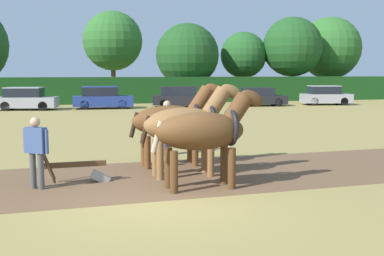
{
  "coord_description": "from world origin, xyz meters",
  "views": [
    {
      "loc": [
        -1.77,
        -9.26,
        2.63
      ],
      "look_at": [
        1.6,
        3.38,
        1.1
      ],
      "focal_mm": 45.0,
      "sensor_mm": 36.0,
      "label": 1
    }
  ],
  "objects_px": {
    "tree_left": "(113,41)",
    "parked_car_center": "(102,98)",
    "draft_horse_trail_left": "(174,120)",
    "plow": "(81,169)",
    "tree_center": "(244,55)",
    "tree_center_right": "(292,47)",
    "parked_car_far_right": "(325,96)",
    "tree_right": "(330,48)",
    "farmer_at_plow": "(36,148)",
    "tree_center_left": "(187,55)",
    "parked_car_right": "(260,97)",
    "draft_horse_lead_left": "(205,131)",
    "parked_car_center_right": "(181,97)",
    "farmer_beside_team": "(167,123)",
    "parked_car_center_left": "(26,99)",
    "draft_horse_lead_right": "(188,124)"
  },
  "relations": [
    {
      "from": "plow",
      "to": "farmer_at_plow",
      "type": "height_order",
      "value": "farmer_at_plow"
    },
    {
      "from": "draft_horse_trail_left",
      "to": "plow",
      "type": "distance_m",
      "value": 3.14
    },
    {
      "from": "plow",
      "to": "tree_center",
      "type": "bearing_deg",
      "value": 60.95
    },
    {
      "from": "tree_left",
      "to": "parked_car_center",
      "type": "distance_m",
      "value": 11.93
    },
    {
      "from": "tree_left",
      "to": "parked_car_center_left",
      "type": "relative_size",
      "value": 1.91
    },
    {
      "from": "farmer_at_plow",
      "to": "draft_horse_trail_left",
      "type": "bearing_deg",
      "value": -28.28
    },
    {
      "from": "parked_car_right",
      "to": "parked_car_center_left",
      "type": "bearing_deg",
      "value": -174.0
    },
    {
      "from": "plow",
      "to": "parked_car_right",
      "type": "xyz_separation_m",
      "value": [
        14.36,
        23.2,
        0.37
      ]
    },
    {
      "from": "draft_horse_trail_left",
      "to": "parked_car_center_left",
      "type": "height_order",
      "value": "draft_horse_trail_left"
    },
    {
      "from": "farmer_at_plow",
      "to": "tree_left",
      "type": "bearing_deg",
      "value": 25.92
    },
    {
      "from": "farmer_at_plow",
      "to": "parked_car_far_right",
      "type": "relative_size",
      "value": 0.39
    },
    {
      "from": "tree_left",
      "to": "tree_center",
      "type": "bearing_deg",
      "value": -5.02
    },
    {
      "from": "farmer_beside_team",
      "to": "parked_car_center_right",
      "type": "height_order",
      "value": "farmer_beside_team"
    },
    {
      "from": "tree_right",
      "to": "draft_horse_trail_left",
      "type": "xyz_separation_m",
      "value": [
        -24.2,
        -32.57,
        -3.82
      ]
    },
    {
      "from": "tree_center",
      "to": "farmer_at_plow",
      "type": "xyz_separation_m",
      "value": [
        -17.83,
        -33.6,
        -3.32
      ]
    },
    {
      "from": "farmer_beside_team",
      "to": "parked_car_center_left",
      "type": "relative_size",
      "value": 0.4
    },
    {
      "from": "plow",
      "to": "parked_car_center",
      "type": "relative_size",
      "value": 0.39
    },
    {
      "from": "tree_left",
      "to": "farmer_beside_team",
      "type": "height_order",
      "value": "tree_left"
    },
    {
      "from": "tree_left",
      "to": "plow",
      "type": "distance_m",
      "value": 34.99
    },
    {
      "from": "tree_left",
      "to": "plow",
      "type": "height_order",
      "value": "tree_left"
    },
    {
      "from": "draft_horse_lead_right",
      "to": "draft_horse_trail_left",
      "type": "distance_m",
      "value": 1.38
    },
    {
      "from": "tree_right",
      "to": "draft_horse_lead_right",
      "type": "relative_size",
      "value": 3.04
    },
    {
      "from": "tree_center_right",
      "to": "parked_car_center_right",
      "type": "distance_m",
      "value": 15.87
    },
    {
      "from": "tree_center",
      "to": "parked_car_right",
      "type": "height_order",
      "value": "tree_center"
    },
    {
      "from": "tree_left",
      "to": "parked_car_far_right",
      "type": "xyz_separation_m",
      "value": [
        15.73,
        -11.34,
        -4.77
      ]
    },
    {
      "from": "draft_horse_lead_left",
      "to": "plow",
      "type": "bearing_deg",
      "value": 152.42
    },
    {
      "from": "parked_car_center_left",
      "to": "parked_car_center_right",
      "type": "xyz_separation_m",
      "value": [
        11.1,
        0.25,
        -0.01
      ]
    },
    {
      "from": "draft_horse_lead_left",
      "to": "tree_right",
      "type": "bearing_deg",
      "value": 53.51
    },
    {
      "from": "draft_horse_trail_left",
      "to": "tree_left",
      "type": "bearing_deg",
      "value": 84.99
    },
    {
      "from": "draft_horse_lead_left",
      "to": "parked_car_center",
      "type": "distance_m",
      "value": 24.85
    },
    {
      "from": "plow",
      "to": "parked_car_center",
      "type": "bearing_deg",
      "value": 82.23
    },
    {
      "from": "draft_horse_lead_right",
      "to": "draft_horse_lead_left",
      "type": "bearing_deg",
      "value": -90.33
    },
    {
      "from": "draft_horse_trail_left",
      "to": "farmer_beside_team",
      "type": "bearing_deg",
      "value": 81.77
    },
    {
      "from": "tree_left",
      "to": "draft_horse_lead_left",
      "type": "distance_m",
      "value": 35.9
    },
    {
      "from": "tree_center_right",
      "to": "farmer_at_plow",
      "type": "distance_m",
      "value": 39.33
    },
    {
      "from": "tree_left",
      "to": "tree_center_left",
      "type": "relative_size",
      "value": 1.16
    },
    {
      "from": "tree_left",
      "to": "draft_horse_trail_left",
      "type": "height_order",
      "value": "tree_left"
    },
    {
      "from": "tree_right",
      "to": "plow",
      "type": "relative_size",
      "value": 4.98
    },
    {
      "from": "draft_horse_lead_left",
      "to": "farmer_at_plow",
      "type": "bearing_deg",
      "value": 163.89
    },
    {
      "from": "farmer_at_plow",
      "to": "parked_car_right",
      "type": "height_order",
      "value": "farmer_at_plow"
    },
    {
      "from": "tree_left",
      "to": "farmer_at_plow",
      "type": "relative_size",
      "value": 5.08
    },
    {
      "from": "draft_horse_lead_left",
      "to": "tree_center_left",
      "type": "bearing_deg",
      "value": 74.08
    },
    {
      "from": "draft_horse_lead_left",
      "to": "draft_horse_trail_left",
      "type": "relative_size",
      "value": 0.97
    },
    {
      "from": "tree_center_left",
      "to": "farmer_at_plow",
      "type": "distance_m",
      "value": 35.02
    },
    {
      "from": "tree_center",
      "to": "parked_car_center_right",
      "type": "bearing_deg",
      "value": -132.81
    },
    {
      "from": "draft_horse_lead_right",
      "to": "tree_right",
      "type": "bearing_deg",
      "value": 52.39
    },
    {
      "from": "tree_center_left",
      "to": "parked_car_right",
      "type": "relative_size",
      "value": 1.73
    },
    {
      "from": "farmer_beside_team",
      "to": "parked_car_center",
      "type": "height_order",
      "value": "farmer_beside_team"
    },
    {
      "from": "parked_car_center_left",
      "to": "parked_car_far_right",
      "type": "height_order",
      "value": "parked_car_center_left"
    },
    {
      "from": "tree_center_right",
      "to": "parked_car_far_right",
      "type": "height_order",
      "value": "tree_center_right"
    }
  ]
}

